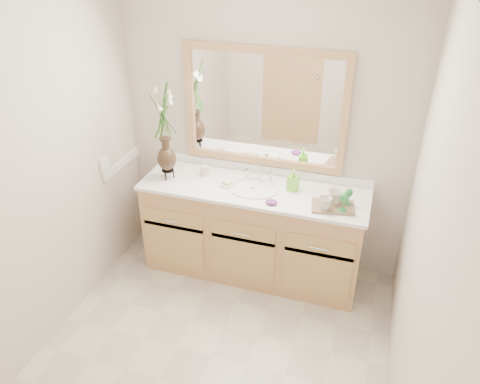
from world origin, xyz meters
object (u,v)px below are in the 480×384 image
(soap_bottle, at_px, (293,181))
(tray, at_px, (333,207))
(flower_vase, at_px, (163,121))
(tumbler, at_px, (205,171))

(soap_bottle, height_order, tray, soap_bottle)
(tray, bearing_deg, soap_bottle, 143.03)
(soap_bottle, bearing_deg, tray, -14.03)
(flower_vase, bearing_deg, soap_bottle, 6.85)
(flower_vase, distance_m, tumbler, 0.55)
(soap_bottle, xyz_separation_m, tray, (0.34, -0.17, -0.07))
(flower_vase, xyz_separation_m, tray, (1.37, -0.05, -0.50))
(flower_vase, relative_size, tumbler, 8.40)
(soap_bottle, relative_size, tray, 0.51)
(flower_vase, xyz_separation_m, soap_bottle, (1.03, 0.12, -0.43))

